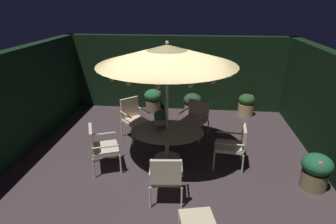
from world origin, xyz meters
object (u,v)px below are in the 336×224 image
object	(u,v)px
patio_chair_southeast	(100,145)
ottoman_footrest	(197,220)
centerpiece_planter	(161,117)
potted_plant_left_far	(153,100)
patio_dining_table	(167,136)
potted_plant_back_center	(246,104)
patio_chair_north	(234,144)
patio_chair_east	(133,116)
patio_umbrella	(167,55)
potted_plant_left_near	(192,103)
patio_chair_northeast	(196,116)
patio_chair_south	(166,175)
potted_plant_right_far	(316,170)

from	to	relation	value
patio_chair_southeast	ottoman_footrest	xyz separation A→B (m)	(2.06, -1.73, -0.21)
centerpiece_planter	potted_plant_left_far	world-z (taller)	centerpiece_planter
patio_dining_table	potted_plant_back_center	distance (m)	3.67
patio_chair_north	patio_chair_east	size ratio (longest dim) A/B	0.91
patio_dining_table	potted_plant_left_far	world-z (taller)	potted_plant_left_far
patio_chair_north	patio_chair_east	world-z (taller)	patio_chair_east
patio_umbrella	potted_plant_left_near	xyz separation A→B (m)	(0.51, 2.95, -2.07)
patio_chair_north	potted_plant_left_near	world-z (taller)	patio_chair_north
patio_chair_northeast	patio_umbrella	bearing A→B (deg)	-115.37
patio_chair_south	patio_dining_table	bearing A→B (deg)	95.16
centerpiece_planter	potted_plant_left_near	xyz separation A→B (m)	(0.67, 2.81, -0.64)
patio_chair_northeast	potted_plant_left_near	xyz separation A→B (m)	(-0.12, 1.61, -0.20)
patio_chair_east	ottoman_footrest	xyz separation A→B (m)	(1.71, -3.36, -0.23)
patio_dining_table	patio_chair_south	size ratio (longest dim) A/B	1.70
centerpiece_planter	potted_plant_left_near	size ratio (longest dim) A/B	0.70
patio_chair_south	potted_plant_left_far	size ratio (longest dim) A/B	1.27
patio_chair_northeast	patio_chair_south	bearing A→B (deg)	-100.11
patio_umbrella	potted_plant_left_near	size ratio (longest dim) A/B	4.45
centerpiece_planter	patio_chair_south	bearing A→B (deg)	-79.82
centerpiece_planter	potted_plant_left_far	size ratio (longest dim) A/B	0.59
patio_dining_table	ottoman_footrest	size ratio (longest dim) A/B	2.86
patio_dining_table	patio_chair_north	size ratio (longest dim) A/B	1.73
potted_plant_left_far	potted_plant_right_far	distance (m)	5.24
patio_chair_east	ottoman_footrest	world-z (taller)	patio_chair_east
patio_chair_northeast	ottoman_footrest	bearing A→B (deg)	-89.21
patio_chair_east	patio_chair_northeast	bearing A→B (deg)	8.86
ottoman_footrest	potted_plant_back_center	size ratio (longest dim) A/B	0.83
patio_chair_south	potted_plant_right_far	xyz separation A→B (m)	(2.83, 0.71, -0.18)
patio_chair_east	potted_plant_right_far	world-z (taller)	patio_chair_east
patio_umbrella	centerpiece_planter	world-z (taller)	patio_umbrella
patio_chair_east	potted_plant_back_center	distance (m)	3.73
patio_umbrella	patio_chair_northeast	size ratio (longest dim) A/B	3.07
patio_umbrella	patio_chair_south	xyz separation A→B (m)	(0.13, -1.47, -1.85)
potted_plant_back_center	potted_plant_left_far	bearing A→B (deg)	179.85
patio_chair_south	potted_plant_back_center	distance (m)	4.85
patio_dining_table	potted_plant_left_far	distance (m)	3.02
potted_plant_back_center	patio_chair_east	bearing A→B (deg)	-150.55
ottoman_footrest	patio_umbrella	bearing A→B (deg)	106.65
ottoman_footrest	potted_plant_left_near	bearing A→B (deg)	91.83
patio_chair_northeast	potted_plant_back_center	world-z (taller)	patio_chair_northeast
potted_plant_left_near	patio_chair_south	bearing A→B (deg)	-94.95
centerpiece_planter	patio_chair_east	size ratio (longest dim) A/B	0.43
patio_umbrella	patio_chair_north	bearing A→B (deg)	-5.70
patio_chair_north	patio_chair_southeast	world-z (taller)	patio_chair_southeast
patio_umbrella	patio_chair_southeast	world-z (taller)	patio_umbrella
patio_chair_northeast	potted_plant_left_far	world-z (taller)	patio_chair_northeast
potted_plant_left_far	patio_chair_south	bearing A→B (deg)	-78.41
patio_chair_northeast	potted_plant_right_far	distance (m)	3.14
patio_dining_table	patio_chair_south	xyz separation A→B (m)	(0.13, -1.47, -0.03)
patio_umbrella	patio_chair_north	size ratio (longest dim) A/B	3.02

